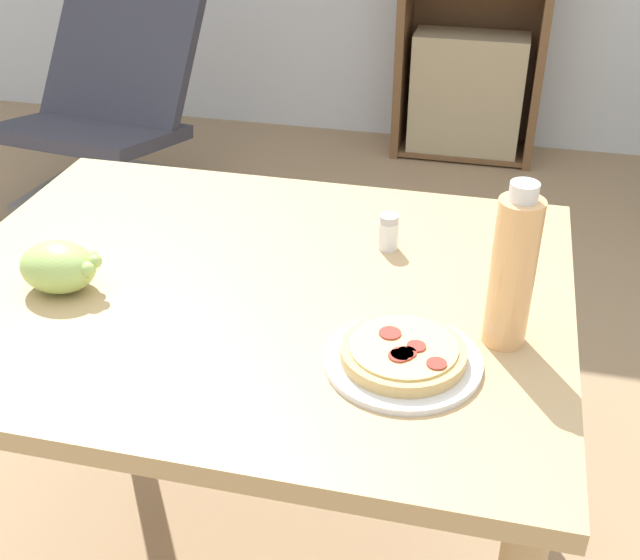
% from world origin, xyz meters
% --- Properties ---
extents(dining_table, '(1.08, 0.86, 0.73)m').
position_xyz_m(dining_table, '(-0.04, -0.00, 0.63)').
color(dining_table, tan).
rests_on(dining_table, ground_plane).
extents(pizza_on_plate, '(0.23, 0.23, 0.04)m').
position_xyz_m(pizza_on_plate, '(0.25, -0.16, 0.74)').
color(pizza_on_plate, white).
rests_on(pizza_on_plate, dining_table).
extents(grape_bunch, '(0.14, 0.10, 0.09)m').
position_xyz_m(grape_bunch, '(-0.34, -0.09, 0.77)').
color(grape_bunch, '#A8CC66').
rests_on(grape_bunch, dining_table).
extents(drink_bottle, '(0.07, 0.07, 0.26)m').
position_xyz_m(drink_bottle, '(0.39, -0.07, 0.85)').
color(drink_bottle, '#EFB270').
rests_on(drink_bottle, dining_table).
extents(salt_shaker, '(0.04, 0.04, 0.07)m').
position_xyz_m(salt_shaker, '(0.17, 0.18, 0.76)').
color(salt_shaker, white).
rests_on(salt_shaker, dining_table).
extents(lounge_chair_near, '(0.68, 0.83, 0.88)m').
position_xyz_m(lounge_chair_near, '(-1.13, 1.56, 0.29)').
color(lounge_chair_near, slate).
rests_on(lounge_chair_near, ground_plane).
extents(bookshelf, '(0.63, 0.30, 1.49)m').
position_xyz_m(bookshelf, '(0.18, 2.44, 0.68)').
color(bookshelf, brown).
rests_on(bookshelf, ground_plane).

